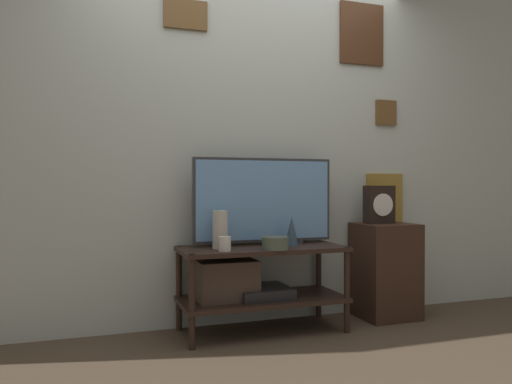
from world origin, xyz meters
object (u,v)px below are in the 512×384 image
object	(u,v)px
vase_tall_ceramic	(220,230)
candle_jar	(225,244)
mantel_clock	(379,205)
vase_slim_bronze	(292,231)
vase_wide_bowl	(275,243)
television	(264,200)

from	to	relation	value
vase_tall_ceramic	candle_jar	bearing A→B (deg)	-93.35
vase_tall_ceramic	mantel_clock	size ratio (longest dim) A/B	0.87
vase_slim_bronze	vase_tall_ceramic	bearing A→B (deg)	178.52
mantel_clock	vase_tall_ceramic	bearing A→B (deg)	-176.49
vase_slim_bronze	candle_jar	distance (m)	0.53
vase_slim_bronze	vase_wide_bowl	world-z (taller)	vase_slim_bronze
candle_jar	mantel_clock	world-z (taller)	mantel_clock
vase_tall_ceramic	vase_wide_bowl	xyz separation A→B (m)	(0.33, -0.16, -0.08)
television	vase_wide_bowl	xyz separation A→B (m)	(-0.02, -0.27, -0.27)
mantel_clock	vase_wide_bowl	bearing A→B (deg)	-165.80
vase_tall_ceramic	vase_wide_bowl	bearing A→B (deg)	-25.94
television	candle_jar	distance (m)	0.51
vase_tall_ceramic	vase_wide_bowl	world-z (taller)	vase_tall_ceramic
vase_slim_bronze	vase_wide_bowl	size ratio (longest dim) A/B	1.13
vase_slim_bronze	television	bearing A→B (deg)	140.75
television	vase_slim_bronze	distance (m)	0.29
vase_tall_ceramic	vase_wide_bowl	distance (m)	0.37
vase_slim_bronze	vase_tall_ceramic	size ratio (longest dim) A/B	0.80
vase_wide_bowl	television	bearing A→B (deg)	85.91
vase_tall_ceramic	mantel_clock	bearing A→B (deg)	3.51
vase_slim_bronze	mantel_clock	size ratio (longest dim) A/B	0.70
television	mantel_clock	world-z (taller)	television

